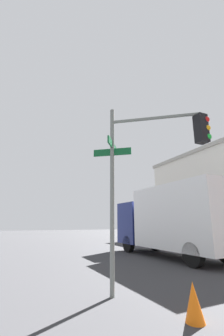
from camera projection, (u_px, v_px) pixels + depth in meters
The scene contains 3 objects.
traffic_signal_near at pixel (154, 155), 5.99m from camera, with size 2.06×2.64×5.09m.
box_truck_second at pixel (170, 219), 11.97m from camera, with size 7.88×2.60×3.67m.
traffic_cone at pixel (194, 302), 4.06m from camera, with size 0.36×0.36×0.70m, color orange.
Camera 1 is at (-1.50, -9.43, 1.78)m, focal length 23.30 mm.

